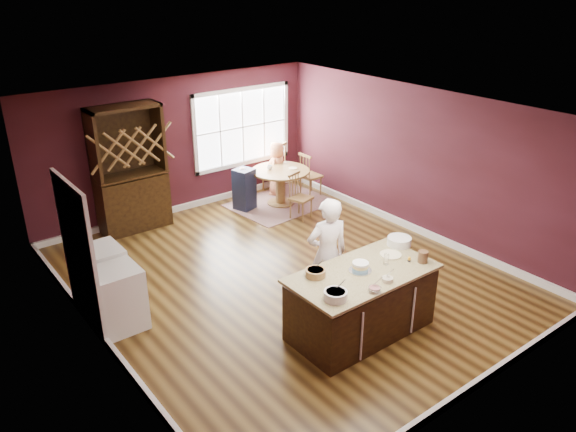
{
  "coord_description": "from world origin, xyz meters",
  "views": [
    {
      "loc": [
        -4.78,
        -6.28,
        4.53
      ],
      "look_at": [
        0.05,
        -0.0,
        1.05
      ],
      "focal_mm": 35.0,
      "sensor_mm": 36.0,
      "label": 1
    }
  ],
  "objects_px": {
    "kitchen_island": "(361,303)",
    "toddler": "(240,170)",
    "chair_south": "(301,196)",
    "washer": "(118,299)",
    "seated_woman": "(277,169)",
    "baker": "(327,255)",
    "chair_east": "(311,174)",
    "layer_cake": "(360,267)",
    "chair_north": "(274,166)",
    "dining_table": "(280,180)",
    "high_chair": "(244,188)",
    "dryer": "(101,278)",
    "hutch": "(130,169)"
  },
  "relations": [
    {
      "from": "dining_table",
      "to": "high_chair",
      "type": "xyz_separation_m",
      "value": [
        -0.75,
        0.24,
        -0.09
      ]
    },
    {
      "from": "dining_table",
      "to": "washer",
      "type": "distance_m",
      "value": 4.95
    },
    {
      "from": "seated_woman",
      "to": "chair_east",
      "type": "bearing_deg",
      "value": 103.12
    },
    {
      "from": "high_chair",
      "to": "washer",
      "type": "height_order",
      "value": "washer"
    },
    {
      "from": "chair_north",
      "to": "hutch",
      "type": "relative_size",
      "value": 0.46
    },
    {
      "from": "dining_table",
      "to": "chair_north",
      "type": "xyz_separation_m",
      "value": [
        0.41,
        0.8,
        0.01
      ]
    },
    {
      "from": "baker",
      "to": "chair_north",
      "type": "relative_size",
      "value": 1.56
    },
    {
      "from": "chair_north",
      "to": "hutch",
      "type": "bearing_deg",
      "value": -21.52
    },
    {
      "from": "layer_cake",
      "to": "dryer",
      "type": "xyz_separation_m",
      "value": [
        -2.53,
        2.68,
        -0.51
      ]
    },
    {
      "from": "chair_south",
      "to": "kitchen_island",
      "type": "bearing_deg",
      "value": -133.38
    },
    {
      "from": "kitchen_island",
      "to": "dining_table",
      "type": "bearing_deg",
      "value": 66.4
    },
    {
      "from": "layer_cake",
      "to": "chair_east",
      "type": "bearing_deg",
      "value": 57.55
    },
    {
      "from": "toddler",
      "to": "hutch",
      "type": "relative_size",
      "value": 0.11
    },
    {
      "from": "chair_north",
      "to": "kitchen_island",
      "type": "bearing_deg",
      "value": 42.85
    },
    {
      "from": "dining_table",
      "to": "chair_south",
      "type": "relative_size",
      "value": 1.3
    },
    {
      "from": "chair_north",
      "to": "washer",
      "type": "bearing_deg",
      "value": 9.09
    },
    {
      "from": "dining_table",
      "to": "layer_cake",
      "type": "xyz_separation_m",
      "value": [
        -1.89,
        -4.26,
        0.45
      ]
    },
    {
      "from": "baker",
      "to": "layer_cake",
      "type": "height_order",
      "value": "baker"
    },
    {
      "from": "chair_east",
      "to": "dryer",
      "type": "height_order",
      "value": "chair_east"
    },
    {
      "from": "baker",
      "to": "chair_east",
      "type": "relative_size",
      "value": 1.76
    },
    {
      "from": "kitchen_island",
      "to": "chair_south",
      "type": "distance_m",
      "value": 3.89
    },
    {
      "from": "dryer",
      "to": "washer",
      "type": "bearing_deg",
      "value": -90.0
    },
    {
      "from": "dining_table",
      "to": "baker",
      "type": "height_order",
      "value": "baker"
    },
    {
      "from": "toddler",
      "to": "washer",
      "type": "xyz_separation_m",
      "value": [
        -3.67,
        -2.57,
        -0.36
      ]
    },
    {
      "from": "hutch",
      "to": "toddler",
      "type": "bearing_deg",
      "value": -9.58
    },
    {
      "from": "kitchen_island",
      "to": "layer_cake",
      "type": "height_order",
      "value": "layer_cake"
    },
    {
      "from": "layer_cake",
      "to": "high_chair",
      "type": "xyz_separation_m",
      "value": [
        1.14,
        4.5,
        -0.53
      ]
    },
    {
      "from": "hutch",
      "to": "chair_east",
      "type": "bearing_deg",
      "value": -10.69
    },
    {
      "from": "dining_table",
      "to": "chair_east",
      "type": "bearing_deg",
      "value": 0.6
    },
    {
      "from": "chair_south",
      "to": "hutch",
      "type": "relative_size",
      "value": 0.39
    },
    {
      "from": "seated_woman",
      "to": "chair_north",
      "type": "bearing_deg",
      "value": -148.12
    },
    {
      "from": "seated_woman",
      "to": "toddler",
      "type": "height_order",
      "value": "seated_woman"
    },
    {
      "from": "high_chair",
      "to": "toddler",
      "type": "xyz_separation_m",
      "value": [
        -0.0,
        0.11,
        0.36
      ]
    },
    {
      "from": "dining_table",
      "to": "chair_east",
      "type": "xyz_separation_m",
      "value": [
        0.83,
        0.01,
        -0.05
      ]
    },
    {
      "from": "washer",
      "to": "seated_woman",
      "type": "bearing_deg",
      "value": 30.06
    },
    {
      "from": "dining_table",
      "to": "hutch",
      "type": "bearing_deg",
      "value": 166.21
    },
    {
      "from": "chair_north",
      "to": "seated_woman",
      "type": "xyz_separation_m",
      "value": [
        -0.13,
        -0.31,
        0.05
      ]
    },
    {
      "from": "dryer",
      "to": "toddler",
      "type": "bearing_deg",
      "value": 27.81
    },
    {
      "from": "dining_table",
      "to": "baker",
      "type": "xyz_separation_m",
      "value": [
        -1.85,
        -3.56,
        0.32
      ]
    },
    {
      "from": "kitchen_island",
      "to": "toddler",
      "type": "xyz_separation_m",
      "value": [
        1.13,
        4.66,
        0.37
      ]
    },
    {
      "from": "chair_east",
      "to": "washer",
      "type": "bearing_deg",
      "value": 111.41
    },
    {
      "from": "layer_cake",
      "to": "washer",
      "type": "xyz_separation_m",
      "value": [
        -2.53,
        2.04,
        -0.53
      ]
    },
    {
      "from": "chair_east",
      "to": "chair_south",
      "type": "bearing_deg",
      "value": 129.91
    },
    {
      "from": "kitchen_island",
      "to": "baker",
      "type": "height_order",
      "value": "baker"
    },
    {
      "from": "dryer",
      "to": "hutch",
      "type": "bearing_deg",
      "value": 56.86
    },
    {
      "from": "hutch",
      "to": "dryer",
      "type": "bearing_deg",
      "value": -123.14
    },
    {
      "from": "seated_woman",
      "to": "toddler",
      "type": "bearing_deg",
      "value": -27.32
    },
    {
      "from": "layer_cake",
      "to": "seated_woman",
      "type": "bearing_deg",
      "value": 65.48
    },
    {
      "from": "chair_east",
      "to": "toddler",
      "type": "relative_size",
      "value": 3.73
    },
    {
      "from": "baker",
      "to": "seated_woman",
      "type": "height_order",
      "value": "baker"
    }
  ]
}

